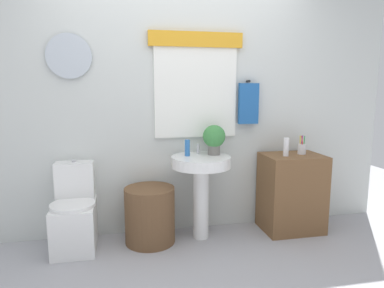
{
  "coord_description": "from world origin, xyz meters",
  "views": [
    {
      "loc": [
        -0.54,
        -2.18,
        1.42
      ],
      "look_at": [
        0.08,
        0.8,
        0.92
      ],
      "focal_mm": 32.07,
      "sensor_mm": 36.0,
      "label": 1
    }
  ],
  "objects_px": {
    "wooden_cabinet": "(291,193)",
    "soap_bottle": "(187,148)",
    "toilet": "(75,216)",
    "potted_plant": "(214,138)",
    "pedestal_sink": "(201,176)",
    "lotion_bottle": "(286,147)",
    "laundry_hamper": "(150,215)",
    "toothbrush_cup": "(302,149)"
  },
  "relations": [
    {
      "from": "wooden_cabinet",
      "to": "soap_bottle",
      "type": "relative_size",
      "value": 5.05
    },
    {
      "from": "toilet",
      "to": "potted_plant",
      "type": "relative_size",
      "value": 2.73
    },
    {
      "from": "pedestal_sink",
      "to": "lotion_bottle",
      "type": "distance_m",
      "value": 0.87
    },
    {
      "from": "toilet",
      "to": "potted_plant",
      "type": "height_order",
      "value": "potted_plant"
    },
    {
      "from": "laundry_hamper",
      "to": "potted_plant",
      "type": "height_order",
      "value": "potted_plant"
    },
    {
      "from": "laundry_hamper",
      "to": "soap_bottle",
      "type": "distance_m",
      "value": 0.71
    },
    {
      "from": "wooden_cabinet",
      "to": "lotion_bottle",
      "type": "xyz_separation_m",
      "value": [
        -0.1,
        -0.04,
        0.47
      ]
    },
    {
      "from": "toilet",
      "to": "pedestal_sink",
      "type": "height_order",
      "value": "pedestal_sink"
    },
    {
      "from": "toilet",
      "to": "toothbrush_cup",
      "type": "distance_m",
      "value": 2.24
    },
    {
      "from": "wooden_cabinet",
      "to": "toothbrush_cup",
      "type": "height_order",
      "value": "toothbrush_cup"
    },
    {
      "from": "laundry_hamper",
      "to": "pedestal_sink",
      "type": "relative_size",
      "value": 0.66
    },
    {
      "from": "toilet",
      "to": "toothbrush_cup",
      "type": "bearing_deg",
      "value": -0.35
    },
    {
      "from": "pedestal_sink",
      "to": "soap_bottle",
      "type": "distance_m",
      "value": 0.29
    },
    {
      "from": "toilet",
      "to": "toothbrush_cup",
      "type": "height_order",
      "value": "toothbrush_cup"
    },
    {
      "from": "toilet",
      "to": "soap_bottle",
      "type": "relative_size",
      "value": 5.07
    },
    {
      "from": "soap_bottle",
      "to": "lotion_bottle",
      "type": "bearing_deg",
      "value": -5.41
    },
    {
      "from": "lotion_bottle",
      "to": "wooden_cabinet",
      "type": "bearing_deg",
      "value": 21.7
    },
    {
      "from": "laundry_hamper",
      "to": "toothbrush_cup",
      "type": "height_order",
      "value": "toothbrush_cup"
    },
    {
      "from": "soap_bottle",
      "to": "toothbrush_cup",
      "type": "relative_size",
      "value": 0.83
    },
    {
      "from": "toilet",
      "to": "laundry_hamper",
      "type": "xyz_separation_m",
      "value": [
        0.66,
        -0.03,
        -0.03
      ]
    },
    {
      "from": "pedestal_sink",
      "to": "toothbrush_cup",
      "type": "distance_m",
      "value": 1.05
    },
    {
      "from": "potted_plant",
      "to": "lotion_bottle",
      "type": "relative_size",
      "value": 1.61
    },
    {
      "from": "wooden_cabinet",
      "to": "potted_plant",
      "type": "relative_size",
      "value": 2.72
    },
    {
      "from": "wooden_cabinet",
      "to": "lotion_bottle",
      "type": "height_order",
      "value": "lotion_bottle"
    },
    {
      "from": "toilet",
      "to": "wooden_cabinet",
      "type": "relative_size",
      "value": 1.0
    },
    {
      "from": "lotion_bottle",
      "to": "toothbrush_cup",
      "type": "distance_m",
      "value": 0.21
    },
    {
      "from": "laundry_hamper",
      "to": "toothbrush_cup",
      "type": "xyz_separation_m",
      "value": [
        1.52,
        0.02,
        0.57
      ]
    },
    {
      "from": "soap_bottle",
      "to": "wooden_cabinet",
      "type": "bearing_deg",
      "value": -2.72
    },
    {
      "from": "pedestal_sink",
      "to": "soap_bottle",
      "type": "bearing_deg",
      "value": 157.38
    },
    {
      "from": "laundry_hamper",
      "to": "lotion_bottle",
      "type": "relative_size",
      "value": 2.95
    },
    {
      "from": "soap_bottle",
      "to": "potted_plant",
      "type": "height_order",
      "value": "potted_plant"
    },
    {
      "from": "laundry_hamper",
      "to": "soap_bottle",
      "type": "height_order",
      "value": "soap_bottle"
    },
    {
      "from": "wooden_cabinet",
      "to": "soap_bottle",
      "type": "xyz_separation_m",
      "value": [
        -1.05,
        0.05,
        0.48
      ]
    },
    {
      "from": "potted_plant",
      "to": "toothbrush_cup",
      "type": "relative_size",
      "value": 1.53
    },
    {
      "from": "toilet",
      "to": "potted_plant",
      "type": "distance_m",
      "value": 1.45
    },
    {
      "from": "toilet",
      "to": "wooden_cabinet",
      "type": "distance_m",
      "value": 2.08
    },
    {
      "from": "pedestal_sink",
      "to": "soap_bottle",
      "type": "xyz_separation_m",
      "value": [
        -0.12,
        0.05,
        0.26
      ]
    },
    {
      "from": "pedestal_sink",
      "to": "soap_bottle",
      "type": "height_order",
      "value": "soap_bottle"
    },
    {
      "from": "soap_bottle",
      "to": "lotion_bottle",
      "type": "distance_m",
      "value": 0.95
    },
    {
      "from": "pedestal_sink",
      "to": "wooden_cabinet",
      "type": "height_order",
      "value": "pedestal_sink"
    },
    {
      "from": "pedestal_sink",
      "to": "toilet",
      "type": "bearing_deg",
      "value": 178.33
    },
    {
      "from": "soap_bottle",
      "to": "toothbrush_cup",
      "type": "distance_m",
      "value": 1.15
    }
  ]
}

